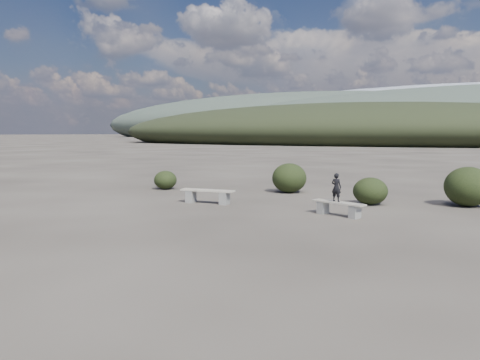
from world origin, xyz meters
The scene contains 9 objects.
ground centered at (0.00, 0.00, 0.00)m, with size 1200.00×1200.00×0.00m, color #2F2A25.
bench_left centered at (-2.59, 5.51, 0.29)m, with size 1.93×0.64×0.47m.
bench_right centered at (2.05, 5.31, 0.25)m, with size 1.68×0.83×0.41m.
seated_person centered at (1.97, 5.33, 0.83)m, with size 0.30×0.20×0.83m, color black.
shrub_a centered at (-6.37, 8.08, 0.40)m, with size 0.97×0.97×0.79m, color black.
shrub_b centered at (-1.28, 9.57, 0.59)m, with size 1.39×1.39×1.19m, color black.
shrub_c centered at (2.34, 7.94, 0.46)m, with size 1.15×1.15×0.92m, color black.
shrub_d centered at (5.23, 9.10, 0.65)m, with size 1.49×1.49×1.30m, color black.
mountain_ridges centered at (-7.48, 339.06, 10.84)m, with size 500.00×400.00×56.00m.
Camera 1 is at (6.00, -7.81, 2.40)m, focal length 35.00 mm.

